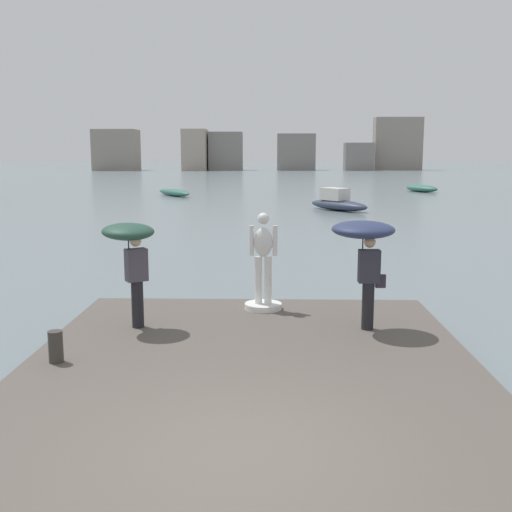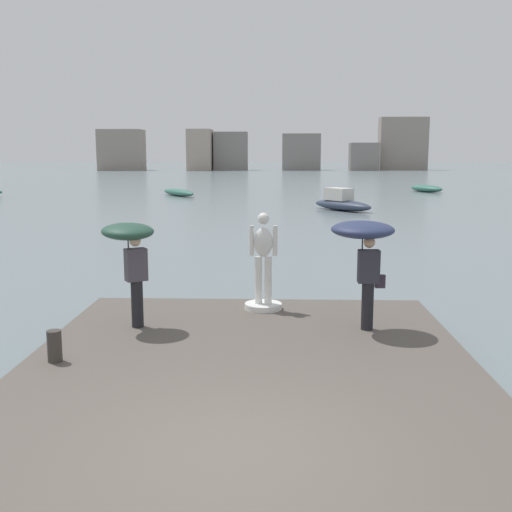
% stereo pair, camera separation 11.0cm
% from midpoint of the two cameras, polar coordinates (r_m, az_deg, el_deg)
% --- Properties ---
extents(ground_plane, '(400.00, 400.00, 0.00)m').
position_cam_midpoint_polar(ground_plane, '(46.38, 0.98, 5.14)').
color(ground_plane, slate).
extents(pier, '(7.09, 9.99, 0.40)m').
position_cam_midpoint_polar(pier, '(8.92, -1.01, -12.88)').
color(pier, '#564F47').
rests_on(pier, ground).
extents(statue_white_figure, '(0.77, 0.77, 2.01)m').
position_cam_midpoint_polar(statue_white_figure, '(12.61, 0.43, -1.44)').
color(statue_white_figure, white).
rests_on(statue_white_figure, pier).
extents(onlooker_left, '(1.31, 1.32, 1.97)m').
position_cam_midpoint_polar(onlooker_left, '(11.39, -11.87, 0.94)').
color(onlooker_left, black).
rests_on(onlooker_left, pier).
extents(onlooker_right, '(1.16, 1.17, 2.01)m').
position_cam_midpoint_polar(onlooker_right, '(11.21, 9.80, 1.38)').
color(onlooker_right, black).
rests_on(onlooker_right, pier).
extents(mooring_bollard, '(0.22, 0.22, 0.50)m').
position_cam_midpoint_polar(mooring_bollard, '(10.07, -18.46, -8.02)').
color(mooring_bollard, '#38332D').
rests_on(mooring_bollard, pier).
extents(boat_near, '(3.11, 4.24, 0.65)m').
position_cam_midpoint_polar(boat_near, '(59.33, 15.13, 6.10)').
color(boat_near, '#336B5B').
rests_on(boat_near, ground).
extents(boat_far, '(3.90, 5.10, 0.59)m').
position_cam_midpoint_polar(boat_far, '(52.44, -7.70, 5.89)').
color(boat_far, '#336B5B').
rests_on(boat_far, ground).
extents(boat_leftward, '(4.04, 4.77, 1.40)m').
position_cam_midpoint_polar(boat_leftward, '(39.21, 7.53, 4.97)').
color(boat_leftward, '#2D384C').
rests_on(boat_leftward, ground).
extents(distant_skyline, '(67.93, 9.85, 10.91)m').
position_cam_midpoint_polar(distant_skyline, '(129.14, -0.09, 9.89)').
color(distant_skyline, gray).
rests_on(distant_skyline, ground).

